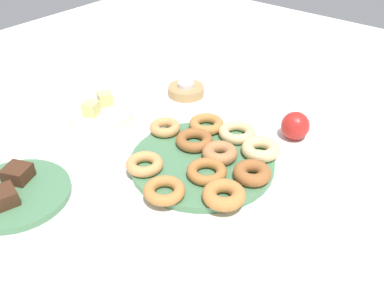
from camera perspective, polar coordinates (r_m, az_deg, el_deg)
name	(u,v)px	position (r m, az deg, el deg)	size (l,w,h in m)	color
ground_plane	(202,165)	(1.04, 1.28, -2.70)	(2.40, 2.40, 0.00)	white
donut_plate	(202,162)	(1.04, 1.29, -2.33)	(0.34, 0.34, 0.02)	#4C7F56
donut_0	(237,132)	(1.11, 5.80, 1.50)	(0.09, 0.09, 0.03)	#EABC84
donut_1	(207,171)	(0.98, 1.90, -3.55)	(0.09, 0.09, 0.02)	#AD6B33
donut_2	(252,173)	(0.97, 7.75, -3.71)	(0.08, 0.08, 0.03)	#995B2D
donut_3	(164,190)	(0.93, -3.57, -5.98)	(0.09, 0.09, 0.02)	#BC7A3D
donut_4	(194,140)	(1.07, 0.30, 0.50)	(0.09, 0.09, 0.03)	#995B2D
donut_5	(145,164)	(1.00, -6.12, -2.59)	(0.08, 0.08, 0.02)	tan
donut_6	(207,124)	(1.14, 1.88, 2.57)	(0.09, 0.09, 0.02)	#BC7A3D
donut_7	(261,149)	(1.05, 8.80, -0.64)	(0.09, 0.09, 0.03)	#EABC84
donut_8	(165,127)	(1.13, -3.48, 2.15)	(0.08, 0.08, 0.02)	tan
donut_9	(220,153)	(1.03, 3.59, -1.16)	(0.08, 0.08, 0.03)	#B27547
donut_10	(224,195)	(0.91, 4.13, -6.53)	(0.09, 0.09, 0.03)	#BC7A3D
cake_plate	(16,194)	(1.02, -21.71, -5.96)	(0.23, 0.23, 0.02)	#4C7F56
brownie_near	(3,197)	(0.98, -23.14, -6.29)	(0.05, 0.05, 0.03)	#472819
brownie_far	(18,173)	(1.04, -21.51, -3.51)	(0.05, 0.05, 0.03)	#472819
candle_holder	(186,91)	(1.33, -0.78, 6.86)	(0.11, 0.11, 0.03)	tan
tealight	(186,84)	(1.33, -0.78, 7.67)	(0.05, 0.05, 0.01)	silver
fruit_bowl	(101,116)	(1.22, -11.59, 3.58)	(0.17, 0.17, 0.03)	silver
melon_chunk_left	(91,108)	(1.19, -12.85, 4.47)	(0.04, 0.04, 0.04)	#DBD67A
melon_chunk_right	(105,99)	(1.23, -11.12, 5.74)	(0.04, 0.04, 0.04)	#DBD67A
apple	(295,126)	(1.15, 13.13, 2.30)	(0.07, 0.07, 0.07)	red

